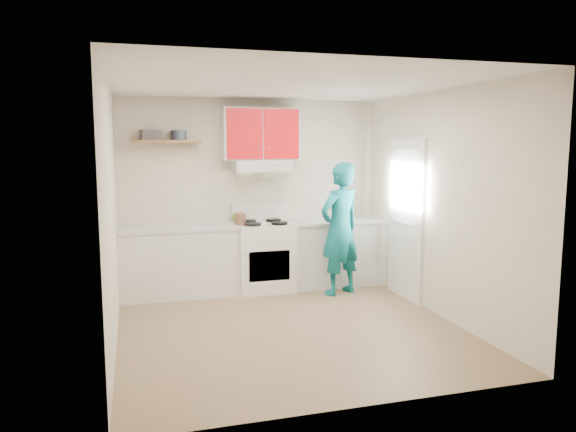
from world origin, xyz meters
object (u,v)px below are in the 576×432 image
object	(u,v)px
stove	(264,257)
person	(340,229)
kettle	(239,218)
tin	(179,135)
crock	(241,220)

from	to	relation	value
stove	person	bearing A→B (deg)	-27.42
stove	person	xyz separation A→B (m)	(0.92, -0.48, 0.41)
stove	kettle	world-z (taller)	kettle
stove	person	world-z (taller)	person
kettle	person	bearing A→B (deg)	-0.81
tin	person	bearing A→B (deg)	-18.88
stove	kettle	distance (m)	0.64
kettle	stove	bearing A→B (deg)	11.19
stove	tin	world-z (taller)	tin
stove	crock	xyz separation A→B (m)	(-0.33, -0.05, 0.53)
crock	tin	bearing A→B (deg)	161.26
stove	person	distance (m)	1.12
stove	kettle	size ratio (longest dim) A/B	4.86
kettle	person	xyz separation A→B (m)	(1.25, -0.54, -0.13)
stove	tin	xyz separation A→B (m)	(-1.08, 0.21, 1.64)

